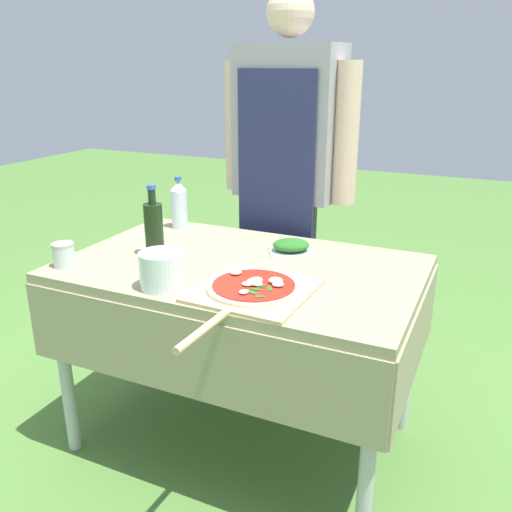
# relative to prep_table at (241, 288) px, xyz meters

# --- Properties ---
(ground_plane) EXTENTS (12.00, 12.00, 0.00)m
(ground_plane) POSITION_rel_prep_table_xyz_m (0.00, 0.00, -0.66)
(ground_plane) COLOR #517F38
(prep_table) EXTENTS (1.29, 0.81, 0.75)m
(prep_table) POSITION_rel_prep_table_xyz_m (0.00, 0.00, 0.00)
(prep_table) COLOR gray
(prep_table) RESTS_ON ground
(person_cook) EXTENTS (0.65, 0.27, 1.74)m
(person_cook) POSITION_rel_prep_table_xyz_m (-0.06, 0.60, 0.37)
(person_cook) COLOR #4C4C51
(person_cook) RESTS_ON ground
(pizza_on_peel) EXTENTS (0.37, 0.62, 0.05)m
(pizza_on_peel) POSITION_rel_prep_table_xyz_m (0.15, -0.23, 0.11)
(pizza_on_peel) COLOR #D1B27F
(pizza_on_peel) RESTS_ON prep_table
(oil_bottle) EXTENTS (0.07, 0.07, 0.27)m
(oil_bottle) POSITION_rel_prep_table_xyz_m (-0.34, -0.05, 0.20)
(oil_bottle) COLOR black
(oil_bottle) RESTS_ON prep_table
(water_bottle) EXTENTS (0.07, 0.07, 0.23)m
(water_bottle) POSITION_rel_prep_table_xyz_m (-0.45, 0.31, 0.20)
(water_bottle) COLOR silver
(water_bottle) RESTS_ON prep_table
(herb_container) EXTENTS (0.21, 0.20, 0.05)m
(herb_container) POSITION_rel_prep_table_xyz_m (0.12, 0.20, 0.12)
(herb_container) COLOR silver
(herb_container) RESTS_ON prep_table
(mixing_tub) EXTENTS (0.14, 0.14, 0.12)m
(mixing_tub) POSITION_rel_prep_table_xyz_m (-0.14, -0.30, 0.16)
(mixing_tub) COLOR silver
(mixing_tub) RESTS_ON prep_table
(sauce_jar) EXTENTS (0.08, 0.08, 0.09)m
(sauce_jar) POSITION_rel_prep_table_xyz_m (-0.57, -0.28, 0.13)
(sauce_jar) COLOR silver
(sauce_jar) RESTS_ON prep_table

